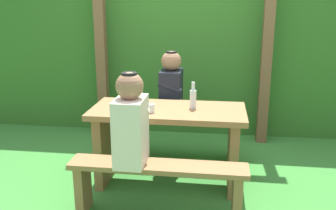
{
  "coord_description": "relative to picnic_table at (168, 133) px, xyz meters",
  "views": [
    {
      "loc": [
        0.44,
        -3.23,
        1.69
      ],
      "look_at": [
        0.0,
        0.0,
        0.77
      ],
      "focal_mm": 39.99,
      "sensor_mm": 36.0,
      "label": 1
    }
  ],
  "objects": [
    {
      "name": "hedge_backdrop",
      "position": [
        0.0,
        1.72,
        0.45
      ],
      "size": [
        6.4,
        0.62,
        1.9
      ],
      "primitive_type": "cube",
      "color": "#306A24",
      "rests_on": "ground_plane"
    },
    {
      "name": "ground_plane",
      "position": [
        0.0,
        0.0,
        -0.5
      ],
      "size": [
        12.0,
        12.0,
        0.0
      ],
      "primitive_type": "plane",
      "color": "#388334"
    },
    {
      "name": "bottle_right",
      "position": [
        0.22,
        0.04,
        0.33
      ],
      "size": [
        0.06,
        0.06,
        0.24
      ],
      "color": "silver",
      "rests_on": "picnic_table"
    },
    {
      "name": "bench_far",
      "position": [
        0.0,
        0.6,
        -0.17
      ],
      "size": [
        1.4,
        0.24,
        0.46
      ],
      "color": "olive",
      "rests_on": "ground_plane"
    },
    {
      "name": "person_black_coat",
      "position": [
        -0.05,
        0.59,
        0.29
      ],
      "size": [
        0.25,
        0.35,
        0.72
      ],
      "color": "black",
      "rests_on": "bench_far"
    },
    {
      "name": "pergola_post_right",
      "position": [
        0.99,
        1.22,
        0.59
      ],
      "size": [
        0.12,
        0.12,
        2.17
      ],
      "primitive_type": "cube",
      "color": "brown",
      "rests_on": "ground_plane"
    },
    {
      "name": "bottle_left",
      "position": [
        -0.28,
        0.09,
        0.33
      ],
      "size": [
        0.06,
        0.06,
        0.25
      ],
      "color": "silver",
      "rests_on": "picnic_table"
    },
    {
      "name": "cell_phone",
      "position": [
        -0.26,
        -0.01,
        0.24
      ],
      "size": [
        0.08,
        0.14,
        0.01
      ],
      "primitive_type": "cube",
      "rotation": [
        0.0,
        0.0,
        -0.05
      ],
      "color": "black",
      "rests_on": "picnic_table"
    },
    {
      "name": "picnic_table",
      "position": [
        0.0,
        0.0,
        0.0
      ],
      "size": [
        1.4,
        0.64,
        0.73
      ],
      "color": "olive",
      "rests_on": "ground_plane"
    },
    {
      "name": "pergola_post_left",
      "position": [
        -0.99,
        1.22,
        0.59
      ],
      "size": [
        0.12,
        0.12,
        2.17
      ],
      "primitive_type": "cube",
      "color": "brown",
      "rests_on": "ground_plane"
    },
    {
      "name": "bench_near",
      "position": [
        0.0,
        -0.6,
        -0.17
      ],
      "size": [
        1.4,
        0.24,
        0.46
      ],
      "color": "olive",
      "rests_on": "ground_plane"
    },
    {
      "name": "drinking_glass",
      "position": [
        -0.13,
        -0.14,
        0.27
      ],
      "size": [
        0.07,
        0.07,
        0.08
      ],
      "primitive_type": "cylinder",
      "color": "silver",
      "rests_on": "picnic_table"
    },
    {
      "name": "person_white_shirt",
      "position": [
        -0.21,
        -0.59,
        0.29
      ],
      "size": [
        0.25,
        0.35,
        0.72
      ],
      "color": "silver",
      "rests_on": "bench_near"
    }
  ]
}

